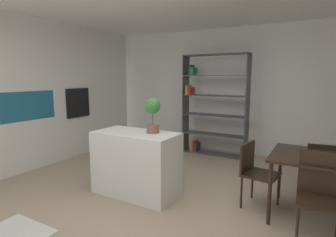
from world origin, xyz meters
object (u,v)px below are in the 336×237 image
dining_chair_island_side (254,168)px  built_in_oven (78,103)px  potted_plant_on_island (153,112)px  dining_table (323,163)px  dining_chair_near (320,190)px  dining_chair_far (323,167)px  open_bookshelf (211,106)px  kitchen_island (136,163)px

dining_chair_island_side → built_in_oven: bearing=90.4°
potted_plant_on_island → dining_table: bearing=9.9°
dining_chair_near → dining_chair_far: (0.02, 0.99, -0.05)m
built_in_oven → potted_plant_on_island: bearing=-19.5°
dining_table → potted_plant_on_island: bearing=-170.1°
dining_chair_near → dining_chair_far: bearing=85.7°
dining_chair_near → dining_chair_island_side: (-0.77, 0.50, -0.05)m
built_in_oven → dining_chair_far: bearing=-0.2°
built_in_oven → potted_plant_on_island: (2.50, -0.89, 0.06)m
potted_plant_on_island → dining_chair_near: 2.23m
potted_plant_on_island → dining_table: size_ratio=0.44×
potted_plant_on_island → open_bookshelf: size_ratio=0.23×
built_in_oven → dining_table: bearing=-6.3°
dining_chair_far → potted_plant_on_island: bearing=14.8°
dining_table → dining_chair_island_side: (-0.78, 0.01, -0.20)m
dining_chair_island_side → potted_plant_on_island: bearing=113.7°
dining_chair_far → dining_chair_island_side: dining_chair_far is taller
dining_chair_island_side → open_bookshelf: bearing=42.4°
open_bookshelf → potted_plant_on_island: bearing=-88.7°
kitchen_island → dining_chair_island_side: bearing=17.2°
built_in_oven → dining_chair_near: built_in_oven is taller
built_in_oven → kitchen_island: size_ratio=0.50×
built_in_oven → open_bookshelf: open_bookshelf is taller
dining_chair_far → built_in_oven: bearing=-7.5°
dining_chair_far → dining_chair_near: bearing=81.7°
built_in_oven → potted_plant_on_island: built_in_oven is taller
open_bookshelf → dining_chair_far: open_bookshelf is taller
open_bookshelf → kitchen_island: bearing=-93.8°
kitchen_island → open_bookshelf: size_ratio=0.56×
dining_chair_near → dining_chair_far: size_ratio=1.11×
dining_table → dining_chair_near: size_ratio=1.20×
kitchen_island → dining_chair_island_side: size_ratio=1.45×
built_in_oven → potted_plant_on_island: 2.65m
open_bookshelf → dining_chair_far: 2.76m
built_in_oven → dining_chair_near: size_ratio=0.66×
kitchen_island → potted_plant_on_island: size_ratio=2.48×
open_bookshelf → dining_table: 3.03m
open_bookshelf → dining_chair_island_side: (1.41, -2.05, -0.57)m
dining_table → dining_chair_far: size_ratio=1.33×
built_in_oven → dining_chair_near: (4.62, -1.00, -0.60)m
kitchen_island → open_bookshelf: open_bookshelf is taller
kitchen_island → dining_chair_near: size_ratio=1.30×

